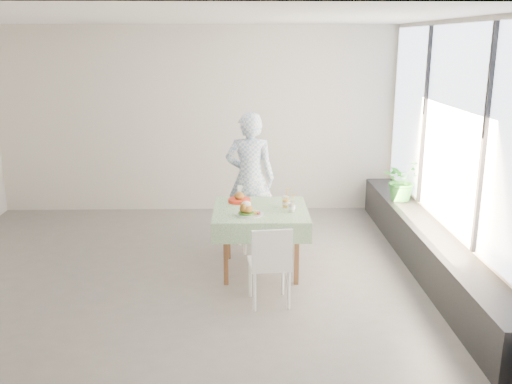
{
  "coord_description": "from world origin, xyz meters",
  "views": [
    {
      "loc": [
        0.69,
        -6.12,
        2.57
      ],
      "look_at": [
        0.83,
        0.04,
        0.93
      ],
      "focal_mm": 40.0,
      "sensor_mm": 36.0,
      "label": 1
    }
  ],
  "objects_px": {
    "chair_far": "(255,230)",
    "diner": "(250,179)",
    "cafe_table": "(261,233)",
    "chair_near": "(269,280)",
    "juice_cup_orange": "(286,202)",
    "potted_plant": "(402,180)",
    "main_dish": "(248,211)"
  },
  "relations": [
    {
      "from": "chair_far",
      "to": "juice_cup_orange",
      "type": "distance_m",
      "value": 0.94
    },
    {
      "from": "chair_far",
      "to": "cafe_table",
      "type": "bearing_deg",
      "value": -85.99
    },
    {
      "from": "chair_far",
      "to": "diner",
      "type": "relative_size",
      "value": 0.46
    },
    {
      "from": "cafe_table",
      "to": "chair_far",
      "type": "bearing_deg",
      "value": 94.01
    },
    {
      "from": "diner",
      "to": "chair_far",
      "type": "bearing_deg",
      "value": 109.53
    },
    {
      "from": "diner",
      "to": "juice_cup_orange",
      "type": "distance_m",
      "value": 0.98
    },
    {
      "from": "chair_far",
      "to": "diner",
      "type": "distance_m",
      "value": 0.66
    },
    {
      "from": "cafe_table",
      "to": "potted_plant",
      "type": "relative_size",
      "value": 1.88
    },
    {
      "from": "potted_plant",
      "to": "diner",
      "type": "bearing_deg",
      "value": -173.37
    },
    {
      "from": "main_dish",
      "to": "juice_cup_orange",
      "type": "bearing_deg",
      "value": 33.11
    },
    {
      "from": "cafe_table",
      "to": "diner",
      "type": "bearing_deg",
      "value": 96.3
    },
    {
      "from": "cafe_table",
      "to": "chair_near",
      "type": "bearing_deg",
      "value": -85.82
    },
    {
      "from": "main_dish",
      "to": "potted_plant",
      "type": "height_order",
      "value": "potted_plant"
    },
    {
      "from": "cafe_table",
      "to": "juice_cup_orange",
      "type": "bearing_deg",
      "value": 9.49
    },
    {
      "from": "cafe_table",
      "to": "chair_far",
      "type": "xyz_separation_m",
      "value": [
        -0.05,
        0.72,
        -0.21
      ]
    },
    {
      "from": "cafe_table",
      "to": "chair_far",
      "type": "distance_m",
      "value": 0.75
    },
    {
      "from": "diner",
      "to": "main_dish",
      "type": "xyz_separation_m",
      "value": [
        -0.04,
        -1.18,
        -0.07
      ]
    },
    {
      "from": "chair_near",
      "to": "main_dish",
      "type": "distance_m",
      "value": 0.84
    },
    {
      "from": "chair_near",
      "to": "juice_cup_orange",
      "type": "relative_size",
      "value": 3.19
    },
    {
      "from": "diner",
      "to": "main_dish",
      "type": "height_order",
      "value": "diner"
    },
    {
      "from": "diner",
      "to": "main_dish",
      "type": "relative_size",
      "value": 5.56
    },
    {
      "from": "cafe_table",
      "to": "potted_plant",
      "type": "distance_m",
      "value": 2.27
    },
    {
      "from": "chair_far",
      "to": "juice_cup_orange",
      "type": "bearing_deg",
      "value": -63.09
    },
    {
      "from": "chair_near",
      "to": "diner",
      "type": "height_order",
      "value": "diner"
    },
    {
      "from": "main_dish",
      "to": "chair_near",
      "type": "bearing_deg",
      "value": -71.27
    },
    {
      "from": "chair_far",
      "to": "diner",
      "type": "bearing_deg",
      "value": 103.52
    },
    {
      "from": "cafe_table",
      "to": "potted_plant",
      "type": "xyz_separation_m",
      "value": [
        1.91,
        1.18,
        0.32
      ]
    },
    {
      "from": "cafe_table",
      "to": "main_dish",
      "type": "height_order",
      "value": "main_dish"
    },
    {
      "from": "chair_far",
      "to": "main_dish",
      "type": "bearing_deg",
      "value": -95.68
    },
    {
      "from": "chair_near",
      "to": "main_dish",
      "type": "bearing_deg",
      "value": 108.73
    },
    {
      "from": "chair_near",
      "to": "potted_plant",
      "type": "xyz_separation_m",
      "value": [
        1.85,
        2.03,
        0.52
      ]
    },
    {
      "from": "chair_far",
      "to": "juice_cup_orange",
      "type": "xyz_separation_m",
      "value": [
        0.34,
        -0.67,
        0.56
      ]
    }
  ]
}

